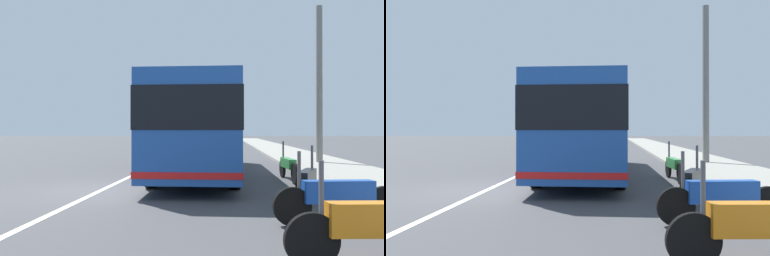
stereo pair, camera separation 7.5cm
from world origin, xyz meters
TOP-DOWN VIEW (x-y plane):
  - ground_plane at (0.00, 0.00)m, footprint 220.00×220.00m
  - sidewalk_curb at (10.00, -7.79)m, footprint 110.00×3.60m
  - lane_divider_line at (10.00, 0.00)m, footprint 110.00×0.16m
  - coach_bus at (4.16, -2.40)m, footprint 11.25×2.85m
  - motorcycle_by_tree at (-5.20, -5.18)m, footprint 0.37×2.18m
  - motorcycle_nearest_curb at (-3.23, -5.34)m, footprint 0.43×2.28m
  - motorcycle_far_end at (-1.19, -5.26)m, footprint 2.10×0.93m
  - motorcycle_angled at (2.48, -5.44)m, footprint 2.31×0.33m
  - car_behind_bus at (26.89, -2.15)m, footprint 4.53×1.88m
  - car_ahead_same_lane at (24.18, 3.16)m, footprint 4.34×2.04m
  - car_side_street at (41.13, -2.72)m, footprint 4.64×2.13m
  - car_oncoming at (48.34, -3.20)m, footprint 4.23×1.98m
  - utility_pole at (8.21, -7.87)m, footprint 0.31×0.31m

SIDE VIEW (x-z plane):
  - ground_plane at x=0.00m, z-range 0.00..0.00m
  - lane_divider_line at x=10.00m, z-range 0.00..0.01m
  - sidewalk_curb at x=10.00m, z-range 0.00..0.14m
  - motorcycle_angled at x=2.48m, z-range -0.16..1.11m
  - motorcycle_far_end at x=-1.19m, z-range -0.16..1.12m
  - motorcycle_by_tree at x=-5.20m, z-range -0.15..1.13m
  - motorcycle_nearest_curb at x=-3.23m, z-range -0.15..1.14m
  - car_side_street at x=41.13m, z-range -0.05..1.42m
  - car_oncoming at x=48.34m, z-range -0.04..1.42m
  - car_ahead_same_lane at x=24.18m, z-range -0.03..1.48m
  - car_behind_bus at x=26.89m, z-range -0.06..1.55m
  - coach_bus at x=4.16m, z-range 0.23..3.36m
  - utility_pole at x=8.21m, z-range 0.00..7.65m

